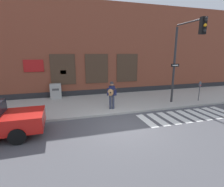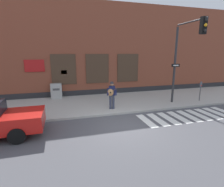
# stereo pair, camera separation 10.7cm
# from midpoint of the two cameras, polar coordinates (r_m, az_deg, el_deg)

# --- Properties ---
(ground_plane) EXTENTS (160.00, 160.00, 0.00)m
(ground_plane) POSITION_cam_midpoint_polar(r_m,az_deg,el_deg) (8.77, 4.11, -10.76)
(ground_plane) COLOR #4C4C51
(sidewalk) EXTENTS (28.00, 5.02, 0.13)m
(sidewalk) POSITION_cam_midpoint_polar(r_m,az_deg,el_deg) (12.55, -2.71, -3.01)
(sidewalk) COLOR #ADAAA3
(sidewalk) RESTS_ON ground
(building_backdrop) EXTENTS (28.00, 4.06, 7.51)m
(building_backdrop) POSITION_cam_midpoint_polar(r_m,az_deg,el_deg) (16.47, -6.77, 13.74)
(building_backdrop) COLOR brown
(building_backdrop) RESTS_ON ground
(crosswalk) EXTENTS (5.78, 1.90, 0.01)m
(crosswalk) POSITION_cam_midpoint_polar(r_m,az_deg,el_deg) (11.08, 23.40, -6.64)
(crosswalk) COLOR silver
(crosswalk) RESTS_ON ground
(busker) EXTENTS (0.72, 0.65, 1.71)m
(busker) POSITION_cam_midpoint_polar(r_m,az_deg,el_deg) (10.72, -0.41, -0.05)
(busker) COLOR #33384C
(busker) RESTS_ON sidewalk
(traffic_light) EXTENTS (0.60, 2.70, 5.26)m
(traffic_light) POSITION_cam_midpoint_polar(r_m,az_deg,el_deg) (11.94, 22.37, 13.11)
(traffic_light) COLOR #2D2D30
(traffic_light) RESTS_ON sidewalk
(parking_meter) EXTENTS (0.13, 0.11, 1.44)m
(parking_meter) POSITION_cam_midpoint_polar(r_m,az_deg,el_deg) (14.11, 26.53, 1.62)
(parking_meter) COLOR #47474C
(parking_meter) RESTS_ON sidewalk
(utility_box) EXTENTS (0.82, 0.58, 1.13)m
(utility_box) POSITION_cam_midpoint_polar(r_m,az_deg,el_deg) (14.07, -18.10, 0.77)
(utility_box) COLOR #ADADA8
(utility_box) RESTS_ON sidewalk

